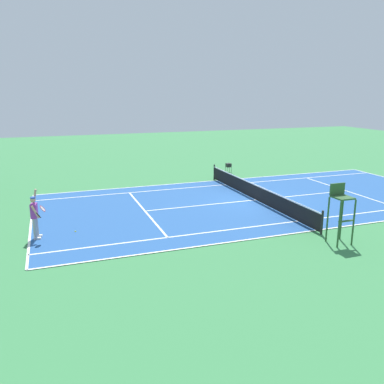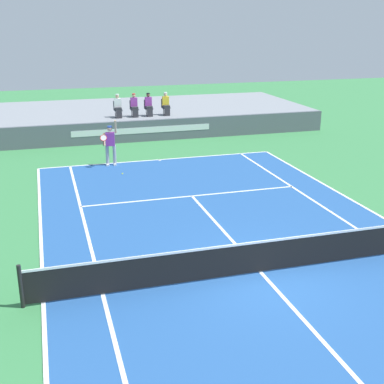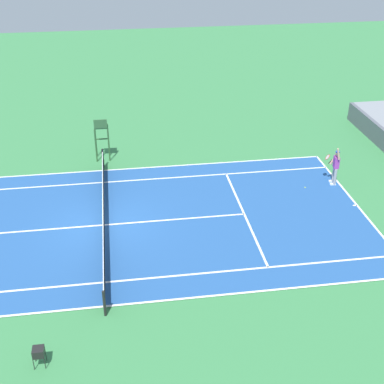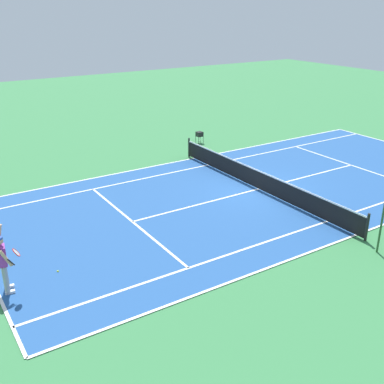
{
  "view_description": "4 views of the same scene",
  "coord_description": "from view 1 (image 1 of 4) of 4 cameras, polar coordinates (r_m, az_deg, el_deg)",
  "views": [
    {
      "loc": [
        -19.39,
        10.83,
        5.99
      ],
      "look_at": [
        -0.69,
        4.06,
        1.0
      ],
      "focal_mm": 37.33,
      "sensor_mm": 36.0,
      "label": 1
    },
    {
      "loc": [
        -5.14,
        -11.1,
        6.31
      ],
      "look_at": [
        -0.69,
        4.06,
        1.0
      ],
      "focal_mm": 48.28,
      "sensor_mm": 36.0,
      "label": 2
    },
    {
      "loc": [
        20.74,
        0.87,
        12.98
      ],
      "look_at": [
        -0.69,
        4.06,
        1.0
      ],
      "focal_mm": 50.55,
      "sensor_mm": 36.0,
      "label": 3
    },
    {
      "loc": [
        -15.12,
        13.34,
        7.92
      ],
      "look_at": [
        -0.69,
        4.06,
        1.0
      ],
      "focal_mm": 43.57,
      "sensor_mm": 36.0,
      "label": 4
    }
  ],
  "objects": [
    {
      "name": "umpire_chair",
      "position": [
        17.06,
        20.47,
        -1.9
      ],
      "size": [
        0.77,
        0.77,
        2.44
      ],
      "color": "#2D562D",
      "rests_on": "ground"
    },
    {
      "name": "tennis_player",
      "position": [
        17.83,
        -21.53,
        -3.2
      ],
      "size": [
        0.81,
        0.62,
        2.08
      ],
      "color": "#9E9EA3",
      "rests_on": "ground"
    },
    {
      "name": "ground_plane",
      "position": [
        23.0,
        8.97,
        -1.19
      ],
      "size": [
        80.0,
        80.0,
        0.0
      ],
      "primitive_type": "plane",
      "color": "#387F47"
    },
    {
      "name": "net",
      "position": [
        22.87,
        9.02,
        0.07
      ],
      "size": [
        11.98,
        0.1,
        1.07
      ],
      "color": "black",
      "rests_on": "ground"
    },
    {
      "name": "ball_hopper",
      "position": [
        30.7,
        5.24,
        3.85
      ],
      "size": [
        0.36,
        0.36,
        0.7
      ],
      "color": "black",
      "rests_on": "ground"
    },
    {
      "name": "tennis_ball",
      "position": [
        18.36,
        -16.33,
        -5.43
      ],
      "size": [
        0.07,
        0.07,
        0.07
      ],
      "primitive_type": "sphere",
      "color": "#D1E533",
      "rests_on": "ground"
    },
    {
      "name": "court",
      "position": [
        23.0,
        8.97,
        -1.16
      ],
      "size": [
        11.08,
        23.88,
        0.03
      ],
      "color": "#235193",
      "rests_on": "ground"
    }
  ]
}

